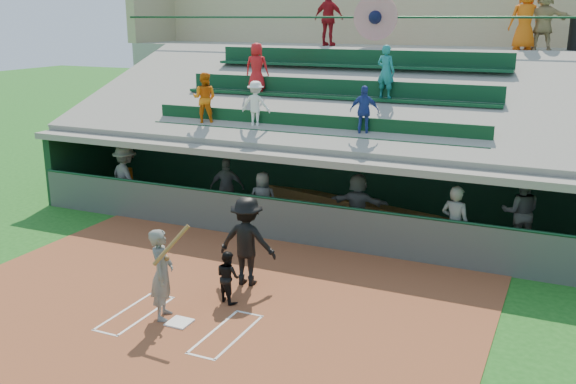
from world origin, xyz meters
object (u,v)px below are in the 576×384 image
at_px(batter_at_plate, 162,274).
at_px(water_cooler, 126,175).
at_px(white_table, 125,191).
at_px(catcher, 228,277).
at_px(home_plate, 179,322).

bearing_deg(batter_at_plate, water_cooler, 132.62).
distance_m(white_table, water_cooler, 0.53).
relative_size(batter_at_plate, catcher, 1.81).
bearing_deg(home_plate, water_cooler, 134.15).
bearing_deg(batter_at_plate, white_table, 133.14).
height_order(white_table, water_cooler, water_cooler).
bearing_deg(white_table, home_plate, -27.19).
distance_m(home_plate, white_table, 8.72).
bearing_deg(catcher, batter_at_plate, 80.48).
bearing_deg(catcher, water_cooler, -13.57).
bearing_deg(catcher, home_plate, 98.00).
distance_m(batter_at_plate, water_cooler, 8.40).
distance_m(batter_at_plate, white_table, 8.39).
distance_m(catcher, water_cooler, 8.19).
bearing_deg(white_table, catcher, -19.26).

